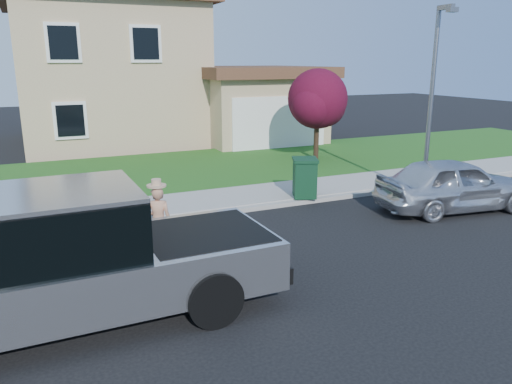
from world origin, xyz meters
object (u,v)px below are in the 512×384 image
woman (158,220)px  sedan (455,184)px  ornamental_tree (318,102)px  trash_bin (305,177)px  street_lamp (433,93)px  pickup_truck (71,262)px

woman → sedan: woman is taller
sedan → ornamental_tree: (0.17, 7.37, 1.65)m
trash_bin → street_lamp: bearing=4.0°
street_lamp → pickup_truck: bearing=-155.7°
pickup_truck → woman: pickup_truck is taller
ornamental_tree → woman: bearing=-138.5°
ornamental_tree → trash_bin: (-3.40, -4.94, -1.66)m
pickup_truck → ornamental_tree: (10.05, 9.42, 1.38)m
woman → ornamental_tree: ornamental_tree is taller
woman → sedan: size_ratio=0.38×
sedan → street_lamp: street_lamp is taller
ornamental_tree → sedan: bearing=-91.3°
woman → sedan: 8.02m
pickup_truck → trash_bin: pickup_truck is taller
pickup_truck → street_lamp: (10.05, 3.32, 2.07)m
pickup_truck → sedan: size_ratio=1.53×
pickup_truck → street_lamp: bearing=17.6°
trash_bin → street_lamp: (3.40, -1.16, 2.35)m
pickup_truck → sedan: 10.09m
pickup_truck → street_lamp: street_lamp is taller
ornamental_tree → trash_bin: 6.22m
woman → street_lamp: street_lamp is taller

